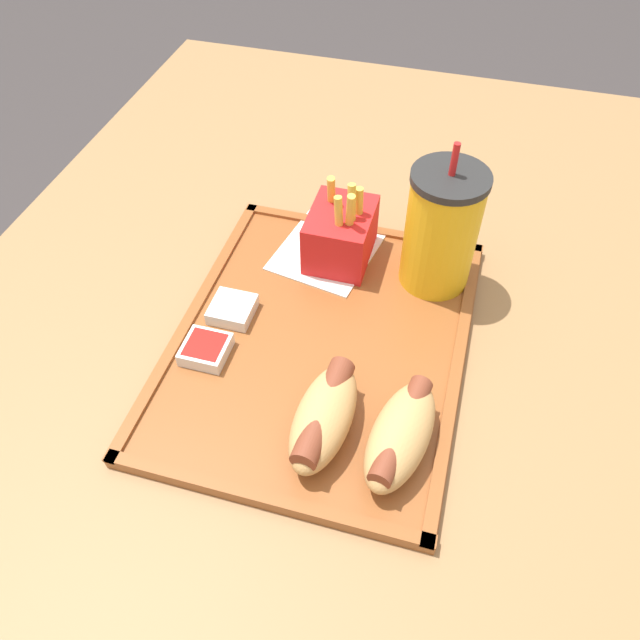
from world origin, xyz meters
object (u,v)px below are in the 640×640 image
sauce_cup_ketchup (206,349)px  fries_carton (341,234)px  soda_cup (441,230)px  sauce_cup_mayo (232,309)px  hot_dog_far (401,435)px  hot_dog_near (324,416)px

sauce_cup_ketchup → fries_carton: bearing=152.2°
soda_cup → sauce_cup_mayo: size_ratio=3.88×
soda_cup → sauce_cup_ketchup: bearing=-49.7°
sauce_cup_mayo → hot_dog_far: bearing=60.4°
sauce_cup_mayo → sauce_cup_ketchup: same height
soda_cup → hot_dog_near: (0.23, -0.07, -0.05)m
hot_dog_far → sauce_cup_ketchup: size_ratio=2.79×
soda_cup → hot_dog_far: size_ratio=1.39×
hot_dog_far → hot_dog_near: (0.00, -0.07, 0.00)m
hot_dog_far → fries_carton: size_ratio=1.18×
soda_cup → fries_carton: (-0.01, -0.11, -0.04)m
soda_cup → hot_dog_near: size_ratio=1.43×
hot_dog_far → fries_carton: bearing=-154.1°
fries_carton → sauce_cup_mayo: size_ratio=2.38×
hot_dog_near → sauce_cup_mayo: 0.18m
soda_cup → sauce_cup_mayo: bearing=-60.0°
fries_carton → hot_dog_far: bearing=25.9°
sauce_cup_ketchup → soda_cup: bearing=130.3°
sauce_cup_mayo → sauce_cup_ketchup: bearing=-5.8°
fries_carton → hot_dog_near: bearing=10.8°
sauce_cup_ketchup → hot_dog_near: bearing=68.1°
hot_dog_far → sauce_cup_mayo: size_ratio=2.79×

